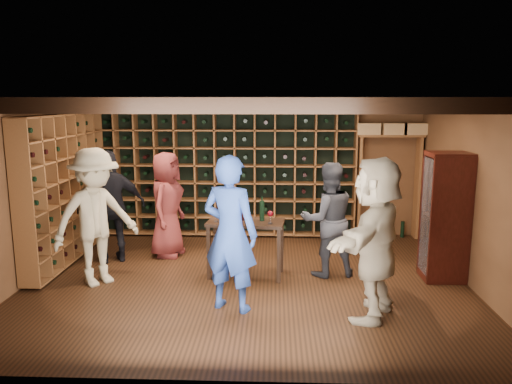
{
  "coord_description": "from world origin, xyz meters",
  "views": [
    {
      "loc": [
        0.38,
        -6.56,
        2.49
      ],
      "look_at": [
        0.11,
        0.2,
        1.22
      ],
      "focal_mm": 35.0,
      "sensor_mm": 36.0,
      "label": 1
    }
  ],
  "objects_px": {
    "man_blue_shirt": "(230,234)",
    "display_cabinet": "(445,219)",
    "guest_woman_black": "(112,207)",
    "guest_khaki": "(96,217)",
    "tasting_table": "(246,227)",
    "guest_beige": "(376,238)",
    "man_grey_suit": "(328,220)",
    "guest_red_floral": "(167,204)"
  },
  "relations": [
    {
      "from": "man_blue_shirt",
      "to": "display_cabinet",
      "type": "bearing_deg",
      "value": -136.92
    },
    {
      "from": "display_cabinet",
      "to": "guest_woman_black",
      "type": "relative_size",
      "value": 1.01
    },
    {
      "from": "guest_khaki",
      "to": "tasting_table",
      "type": "relative_size",
      "value": 1.67
    },
    {
      "from": "guest_woman_black",
      "to": "guest_beige",
      "type": "distance_m",
      "value": 4.08
    },
    {
      "from": "man_blue_shirt",
      "to": "guest_woman_black",
      "type": "height_order",
      "value": "man_blue_shirt"
    },
    {
      "from": "guest_khaki",
      "to": "tasting_table",
      "type": "distance_m",
      "value": 2.04
    },
    {
      "from": "guest_khaki",
      "to": "guest_beige",
      "type": "height_order",
      "value": "guest_beige"
    },
    {
      "from": "man_grey_suit",
      "to": "guest_beige",
      "type": "bearing_deg",
      "value": 94.29
    },
    {
      "from": "guest_woman_black",
      "to": "tasting_table",
      "type": "xyz_separation_m",
      "value": [
        2.08,
        -0.56,
        -0.15
      ]
    },
    {
      "from": "man_blue_shirt",
      "to": "tasting_table",
      "type": "relative_size",
      "value": 1.68
    },
    {
      "from": "man_blue_shirt",
      "to": "guest_beige",
      "type": "xyz_separation_m",
      "value": [
        1.66,
        -0.14,
        0.0
      ]
    },
    {
      "from": "man_blue_shirt",
      "to": "guest_khaki",
      "type": "xyz_separation_m",
      "value": [
        -1.88,
        0.77,
        -0.01
      ]
    },
    {
      "from": "guest_red_floral",
      "to": "display_cabinet",
      "type": "bearing_deg",
      "value": -91.85
    },
    {
      "from": "man_blue_shirt",
      "to": "man_grey_suit",
      "type": "height_order",
      "value": "man_blue_shirt"
    },
    {
      "from": "display_cabinet",
      "to": "guest_khaki",
      "type": "height_order",
      "value": "guest_khaki"
    },
    {
      "from": "man_blue_shirt",
      "to": "guest_red_floral",
      "type": "height_order",
      "value": "man_blue_shirt"
    },
    {
      "from": "display_cabinet",
      "to": "guest_beige",
      "type": "relative_size",
      "value": 0.94
    },
    {
      "from": "guest_beige",
      "to": "display_cabinet",
      "type": "bearing_deg",
      "value": 164.03
    },
    {
      "from": "guest_beige",
      "to": "man_blue_shirt",
      "type": "bearing_deg",
      "value": -67.33
    },
    {
      "from": "man_blue_shirt",
      "to": "guest_beige",
      "type": "relative_size",
      "value": 1.0
    },
    {
      "from": "display_cabinet",
      "to": "guest_khaki",
      "type": "relative_size",
      "value": 0.94
    },
    {
      "from": "display_cabinet",
      "to": "tasting_table",
      "type": "xyz_separation_m",
      "value": [
        -2.75,
        0.02,
        -0.14
      ]
    },
    {
      "from": "man_blue_shirt",
      "to": "tasting_table",
      "type": "height_order",
      "value": "man_blue_shirt"
    },
    {
      "from": "display_cabinet",
      "to": "guest_beige",
      "type": "xyz_separation_m",
      "value": [
        -1.19,
        -1.27,
        0.08
      ]
    },
    {
      "from": "guest_woman_black",
      "to": "guest_khaki",
      "type": "relative_size",
      "value": 0.93
    },
    {
      "from": "display_cabinet",
      "to": "guest_red_floral",
      "type": "relative_size",
      "value": 1.05
    },
    {
      "from": "guest_red_floral",
      "to": "tasting_table",
      "type": "height_order",
      "value": "guest_red_floral"
    },
    {
      "from": "guest_woman_black",
      "to": "guest_beige",
      "type": "height_order",
      "value": "guest_beige"
    },
    {
      "from": "man_grey_suit",
      "to": "tasting_table",
      "type": "distance_m",
      "value": 1.16
    },
    {
      "from": "guest_red_floral",
      "to": "guest_khaki",
      "type": "bearing_deg",
      "value": 162.7
    },
    {
      "from": "man_blue_shirt",
      "to": "man_grey_suit",
      "type": "distance_m",
      "value": 1.77
    },
    {
      "from": "guest_red_floral",
      "to": "tasting_table",
      "type": "bearing_deg",
      "value": -113.56
    },
    {
      "from": "display_cabinet",
      "to": "guest_beige",
      "type": "bearing_deg",
      "value": -133.3
    },
    {
      "from": "man_grey_suit",
      "to": "guest_woman_black",
      "type": "relative_size",
      "value": 0.94
    },
    {
      "from": "display_cabinet",
      "to": "guest_red_floral",
      "type": "bearing_deg",
      "value": 167.29
    },
    {
      "from": "man_grey_suit",
      "to": "display_cabinet",
      "type": "bearing_deg",
      "value": 164.63
    },
    {
      "from": "guest_woman_black",
      "to": "tasting_table",
      "type": "bearing_deg",
      "value": 139.3
    },
    {
      "from": "guest_red_floral",
      "to": "guest_woman_black",
      "type": "height_order",
      "value": "guest_woman_black"
    },
    {
      "from": "display_cabinet",
      "to": "man_grey_suit",
      "type": "height_order",
      "value": "display_cabinet"
    },
    {
      "from": "tasting_table",
      "to": "man_grey_suit",
      "type": "bearing_deg",
      "value": 9.6
    },
    {
      "from": "man_blue_shirt",
      "to": "man_grey_suit",
      "type": "bearing_deg",
      "value": -114.38
    },
    {
      "from": "man_grey_suit",
      "to": "guest_red_floral",
      "type": "bearing_deg",
      "value": -30.05
    }
  ]
}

